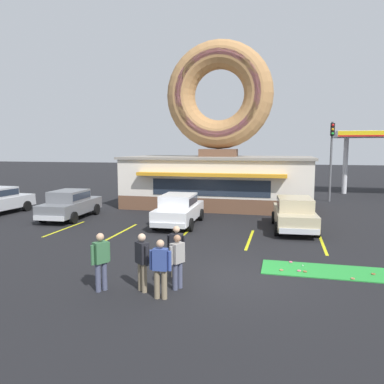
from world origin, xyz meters
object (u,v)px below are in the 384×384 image
Objects in this scene: pedestrian_blue_sweater_man at (101,259)px; trash_bin at (308,209)px; pedestrian_hooded_kid at (176,249)px; pedestrian_clipboard_woman at (142,260)px; pedestrian_leather_jacket_man at (177,259)px; pedestrian_beanie_man at (160,266)px; car_champagne at (294,212)px; traffic_light_pole at (331,151)px; golf_ball at (303,266)px; car_white at (179,208)px; car_grey at (70,203)px.

trash_bin is (6.22, 12.88, -0.41)m from pedestrian_blue_sweater_man.
pedestrian_clipboard_woman is at bearing -113.94° from pedestrian_hooded_kid.
pedestrian_leather_jacket_man is 0.98× the size of pedestrian_beanie_man.
pedestrian_leather_jacket_man is 0.95× the size of pedestrian_clipboard_woman.
pedestrian_blue_sweater_man reaches higher than pedestrian_beanie_man.
pedestrian_hooded_kid is (-3.67, -7.66, 0.01)m from car_champagne.
pedestrian_leather_jacket_man is 20.33m from traffic_light_pole.
pedestrian_clipboard_woman is at bearing 12.16° from pedestrian_blue_sweater_man.
golf_ball is at bearing -88.44° from car_champagne.
pedestrian_beanie_man is 13.75m from trash_bin.
pedestrian_leather_jacket_man is 0.98m from pedestrian_clipboard_woman.
car_white reaches higher than trash_bin.
golf_ball is 0.03× the size of pedestrian_clipboard_woman.
pedestrian_leather_jacket_man is 1.60× the size of trash_bin.
trash_bin is at bearing 30.26° from car_white.
pedestrian_blue_sweater_man is 1.03× the size of pedestrian_hooded_kid.
pedestrian_blue_sweater_man is at bearing -115.78° from trash_bin.
pedestrian_leather_jacket_man is at bearing 72.74° from pedestrian_beanie_man.
pedestrian_blue_sweater_man is 1.00× the size of pedestrian_clipboard_woman.
pedestrian_clipboard_woman is at bearing -143.66° from golf_ball.
car_champagne is at bearing -102.91° from trash_bin.
pedestrian_leather_jacket_man is at bearing -74.48° from car_white.
golf_ball is 9.42m from trash_bin.
car_white is at bearing 105.52° from pedestrian_leather_jacket_man.
car_champagne reaches higher than trash_bin.
pedestrian_blue_sweater_man is at bearing -162.28° from pedestrian_leather_jacket_man.
pedestrian_clipboard_woman reaches higher than pedestrian_hooded_kid.
pedestrian_hooded_kid is at bearing 66.06° from pedestrian_clipboard_woman.
car_champagne is 2.85× the size of pedestrian_blue_sweater_man.
pedestrian_clipboard_woman is (-0.59, -1.34, 0.02)m from pedestrian_hooded_kid.
traffic_light_pole is at bearing 67.60° from pedestrian_blue_sweater_man.
car_grey is 2.92× the size of pedestrian_beanie_man.
car_grey is 2.99× the size of pedestrian_leather_jacket_man.
car_white reaches higher than pedestrian_leather_jacket_man.
trash_bin is (4.50, 11.30, -0.38)m from pedestrian_hooded_kid.
car_grey is 11.43m from pedestrian_hooded_kid.
golf_ball is 0.03× the size of pedestrian_hooded_kid.
car_champagne is 2.92× the size of pedestrian_hooded_kid.
pedestrian_beanie_man reaches higher than pedestrian_leather_jacket_man.
traffic_light_pole is (7.04, 19.57, 2.81)m from pedestrian_clipboard_woman.
pedestrian_beanie_man is at bearing -111.10° from car_champagne.
pedestrian_hooded_kid reaches higher than pedestrian_beanie_man.
pedestrian_blue_sweater_man is 2.11m from pedestrian_leather_jacket_man.
traffic_light_pole reaches higher than car_white.
car_white reaches higher than pedestrian_beanie_man.
golf_ball is 4.36m from pedestrian_hooded_kid.
golf_ball is 0.03× the size of pedestrian_leather_jacket_man.
car_white is at bearing 102.87° from pedestrian_beanie_man.
pedestrian_hooded_kid is at bearing 107.55° from pedestrian_leather_jacket_man.
pedestrian_blue_sweater_man is (-5.39, -9.24, 0.03)m from car_champagne.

